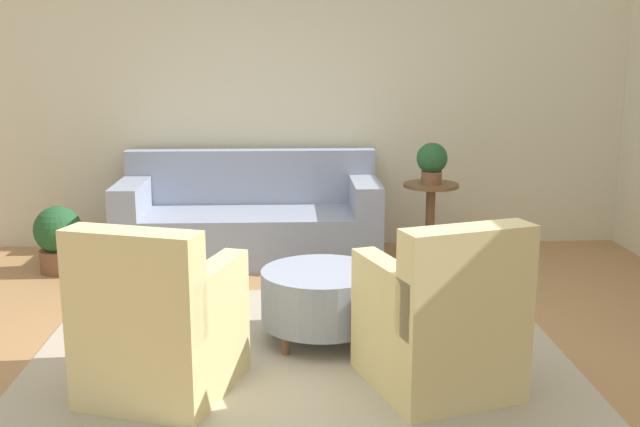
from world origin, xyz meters
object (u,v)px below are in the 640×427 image
object	(u,v)px
armchair_left	(158,329)
potted_plant_on_side_table	(432,161)
side_table	(430,211)
potted_plant_floor	(59,237)
couch	(250,222)
ottoman_table	(322,296)
armchair_right	(442,324)

from	to	relation	value
armchair_left	potted_plant_on_side_table	bearing A→B (deg)	52.01
side_table	potted_plant_floor	distance (m)	3.17
couch	potted_plant_floor	world-z (taller)	couch
ottoman_table	side_table	world-z (taller)	side_table
potted_plant_floor	couch	bearing A→B (deg)	12.53
potted_plant_on_side_table	armchair_right	bearing A→B (deg)	-99.09
side_table	potted_plant_on_side_table	bearing A→B (deg)	0.00
armchair_right	side_table	bearing A→B (deg)	80.91
couch	potted_plant_on_side_table	size ratio (longest dim) A/B	6.48
couch	potted_plant_floor	xyz separation A→B (m)	(-1.59, -0.35, -0.04)
potted_plant_on_side_table	side_table	bearing A→B (deg)	0.00
potted_plant_on_side_table	potted_plant_floor	size ratio (longest dim) A/B	0.62
couch	ottoman_table	size ratio (longest dim) A/B	2.93
couch	potted_plant_floor	distance (m)	1.63
armchair_left	couch	bearing A→B (deg)	82.49
couch	armchair_right	xyz separation A→B (m)	(1.18, -2.72, 0.04)
armchair_right	ottoman_table	size ratio (longest dim) A/B	1.24
couch	side_table	bearing A→B (deg)	-8.87
armchair_left	potted_plant_floor	xyz separation A→B (m)	(-1.23, 2.37, -0.08)
ottoman_table	potted_plant_on_side_table	size ratio (longest dim) A/B	2.21
ottoman_table	potted_plant_floor	distance (m)	2.70
couch	armchair_right	world-z (taller)	armchair_right
armchair_left	side_table	xyz separation A→B (m)	(1.93, 2.48, 0.10)
couch	potted_plant_floor	size ratio (longest dim) A/B	4.05
armchair_left	potted_plant_on_side_table	world-z (taller)	potted_plant_on_side_table
ottoman_table	side_table	size ratio (longest dim) A/B	1.09
side_table	armchair_left	bearing A→B (deg)	-127.99
armchair_left	potted_plant_on_side_table	xyz separation A→B (m)	(1.93, 2.48, 0.53)
couch	side_table	xyz separation A→B (m)	(1.57, -0.25, 0.14)
side_table	potted_plant_on_side_table	size ratio (longest dim) A/B	2.03
side_table	potted_plant_floor	xyz separation A→B (m)	(-3.17, -0.11, -0.18)
couch	potted_plant_on_side_table	bearing A→B (deg)	-8.87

